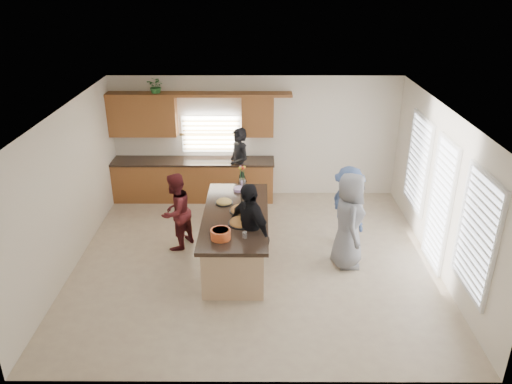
{
  "coord_description": "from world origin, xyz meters",
  "views": [
    {
      "loc": [
        0.06,
        -7.92,
        4.93
      ],
      "look_at": [
        0.02,
        0.49,
        1.15
      ],
      "focal_mm": 35.0,
      "sensor_mm": 36.0,
      "label": 1
    }
  ],
  "objects_px": {
    "island": "(236,238)",
    "woman_left_front": "(249,231)",
    "woman_right_back": "(348,207)",
    "woman_left_back": "(239,166)",
    "woman_left_mid": "(176,212)",
    "woman_right_front": "(349,221)",
    "salad_bowl": "(221,234)"
  },
  "relations": [
    {
      "from": "woman_left_back",
      "to": "woman_left_mid",
      "type": "distance_m",
      "value": 2.37
    },
    {
      "from": "island",
      "to": "woman_left_mid",
      "type": "relative_size",
      "value": 1.8
    },
    {
      "from": "woman_left_mid",
      "to": "woman_right_back",
      "type": "xyz_separation_m",
      "value": [
        3.25,
        0.15,
        0.04
      ]
    },
    {
      "from": "woman_right_back",
      "to": "woman_right_front",
      "type": "xyz_separation_m",
      "value": [
        -0.11,
        -0.75,
        0.09
      ]
    },
    {
      "from": "woman_left_mid",
      "to": "woman_left_front",
      "type": "bearing_deg",
      "value": 84.24
    },
    {
      "from": "island",
      "to": "woman_left_back",
      "type": "bearing_deg",
      "value": 91.04
    },
    {
      "from": "salad_bowl",
      "to": "woman_right_back",
      "type": "height_order",
      "value": "woman_right_back"
    },
    {
      "from": "woman_left_back",
      "to": "woman_right_front",
      "type": "height_order",
      "value": "woman_right_front"
    },
    {
      "from": "island",
      "to": "woman_left_front",
      "type": "xyz_separation_m",
      "value": [
        0.25,
        -0.47,
        0.42
      ]
    },
    {
      "from": "island",
      "to": "woman_right_back",
      "type": "distance_m",
      "value": 2.22
    },
    {
      "from": "woman_left_mid",
      "to": "woman_right_back",
      "type": "distance_m",
      "value": 3.26
    },
    {
      "from": "salad_bowl",
      "to": "woman_right_front",
      "type": "relative_size",
      "value": 0.18
    },
    {
      "from": "woman_left_back",
      "to": "woman_left_mid",
      "type": "height_order",
      "value": "woman_left_back"
    },
    {
      "from": "woman_right_back",
      "to": "island",
      "type": "bearing_deg",
      "value": 88.2
    },
    {
      "from": "woman_left_back",
      "to": "woman_left_mid",
      "type": "bearing_deg",
      "value": -59.83
    },
    {
      "from": "woman_right_back",
      "to": "woman_right_front",
      "type": "relative_size",
      "value": 0.9
    },
    {
      "from": "woman_right_front",
      "to": "woman_left_back",
      "type": "bearing_deg",
      "value": 38.29
    },
    {
      "from": "woman_right_front",
      "to": "island",
      "type": "bearing_deg",
      "value": 87.65
    },
    {
      "from": "woman_left_front",
      "to": "woman_right_front",
      "type": "relative_size",
      "value": 0.98
    },
    {
      "from": "woman_right_back",
      "to": "woman_left_front",
      "type": "bearing_deg",
      "value": 102.21
    },
    {
      "from": "island",
      "to": "woman_left_front",
      "type": "relative_size",
      "value": 1.56
    },
    {
      "from": "woman_left_mid",
      "to": "woman_left_front",
      "type": "relative_size",
      "value": 0.87
    },
    {
      "from": "woman_right_back",
      "to": "woman_left_back",
      "type": "bearing_deg",
      "value": 29.4
    },
    {
      "from": "woman_left_mid",
      "to": "woman_left_front",
      "type": "xyz_separation_m",
      "value": [
        1.4,
        -0.95,
        0.11
      ]
    },
    {
      "from": "island",
      "to": "woman_right_back",
      "type": "xyz_separation_m",
      "value": [
        2.11,
        0.62,
        0.34
      ]
    },
    {
      "from": "woman_left_mid",
      "to": "island",
      "type": "bearing_deg",
      "value": 95.93
    },
    {
      "from": "woman_left_back",
      "to": "woman_right_front",
      "type": "bearing_deg",
      "value": 5.23
    },
    {
      "from": "woman_right_back",
      "to": "salad_bowl",
      "type": "bearing_deg",
      "value": 104.95
    },
    {
      "from": "island",
      "to": "woman_right_front",
      "type": "relative_size",
      "value": 1.53
    },
    {
      "from": "woman_left_back",
      "to": "island",
      "type": "bearing_deg",
      "value": -31.03
    },
    {
      "from": "woman_left_front",
      "to": "woman_right_front",
      "type": "bearing_deg",
      "value": 62.56
    },
    {
      "from": "salad_bowl",
      "to": "woman_left_front",
      "type": "bearing_deg",
      "value": 43.0
    }
  ]
}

